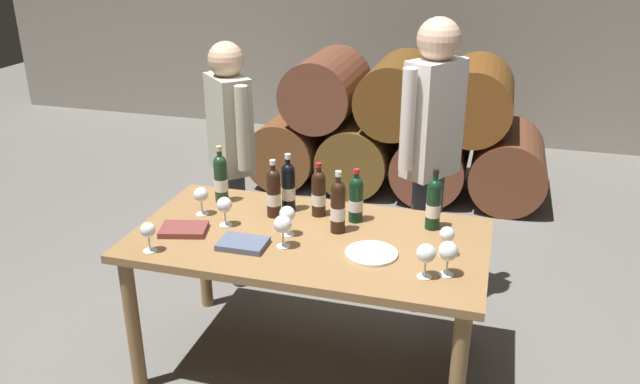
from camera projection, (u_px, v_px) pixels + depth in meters
ground_plane at (310, 365)px, 3.37m from camera, size 14.00×14.00×0.00m
cellar_back_wall at (427, 4)px, 6.56m from camera, size 10.00×0.24×2.80m
barrel_stack at (397, 129)px, 5.47m from camera, size 2.49×0.90×1.15m
dining_table at (309, 253)px, 3.11m from camera, size 1.70×0.90×0.76m
wine_bottle_0 at (434, 203)px, 3.11m from camera, size 0.07×0.07×0.31m
wine_bottle_1 at (221, 178)px, 3.41m from camera, size 0.07×0.07×0.32m
wine_bottle_2 at (273, 192)px, 3.24m from camera, size 0.07×0.07×0.30m
wine_bottle_3 at (319, 193)px, 3.26m from camera, size 0.07×0.07×0.29m
wine_bottle_4 at (356, 199)px, 3.19m from camera, size 0.07×0.07×0.28m
wine_bottle_5 at (338, 206)px, 3.07m from camera, size 0.07×0.07×0.32m
wine_bottle_6 at (288, 187)px, 3.31m from camera, size 0.07×0.07×0.31m
wine_glass_0 at (447, 236)px, 2.86m from camera, size 0.07×0.07×0.14m
wine_glass_1 at (201, 196)px, 3.27m from camera, size 0.08×0.08×0.15m
wine_glass_2 at (426, 254)px, 2.68m from camera, size 0.08×0.08×0.16m
wine_glass_3 at (287, 215)px, 3.05m from camera, size 0.08×0.08×0.15m
wine_glass_4 at (148, 231)px, 2.90m from camera, size 0.07×0.07×0.14m
wine_glass_5 at (283, 225)px, 2.93m from camera, size 0.09×0.09×0.16m
wine_glass_6 at (224, 206)px, 3.15m from camera, size 0.08×0.08×0.15m
wine_glass_7 at (448, 252)px, 2.69m from camera, size 0.09×0.09×0.16m
tasting_notebook at (184, 229)px, 3.11m from camera, size 0.25×0.21×0.03m
leather_ledger at (243, 244)px, 2.97m from camera, size 0.22×0.16×0.03m
serving_plate at (371, 254)px, 2.90m from camera, size 0.24×0.24×0.01m
sommelier_presenting at (432, 142)px, 3.51m from camera, size 0.32×0.43×1.72m
taster_seated_left at (231, 146)px, 3.83m from camera, size 0.37×0.38×1.54m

